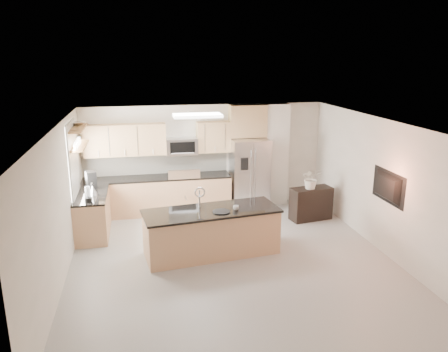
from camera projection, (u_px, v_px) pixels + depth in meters
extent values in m
plane|color=#A4A19C|center=(232.00, 261.00, 8.28)|extent=(6.50, 6.50, 0.00)
cube|color=white|center=(233.00, 125.00, 7.58)|extent=(6.00, 6.50, 0.02)
cube|color=beige|center=(205.00, 156.00, 11.00)|extent=(6.00, 0.02, 2.60)
cube|color=beige|center=(295.00, 284.00, 4.86)|extent=(6.00, 0.02, 2.60)
cube|color=beige|center=(59.00, 206.00, 7.37)|extent=(0.02, 6.50, 2.60)
cube|color=beige|center=(383.00, 186.00, 8.50)|extent=(0.02, 6.50, 2.60)
cube|color=tan|center=(158.00, 196.00, 10.70)|extent=(3.55, 0.65, 0.88)
cube|color=black|center=(157.00, 178.00, 10.57)|extent=(3.55, 0.66, 0.04)
cube|color=silver|center=(156.00, 163.00, 10.80)|extent=(3.55, 0.02, 0.52)
cube|color=tan|center=(93.00, 215.00, 9.41)|extent=(0.65, 1.50, 0.88)
cube|color=black|center=(91.00, 195.00, 9.28)|extent=(0.66, 1.50, 0.04)
cube|color=black|center=(183.00, 194.00, 10.81)|extent=(0.76, 0.64, 0.90)
cube|color=black|center=(183.00, 176.00, 10.69)|extent=(0.76, 0.62, 0.03)
cube|color=silver|center=(184.00, 174.00, 10.37)|extent=(0.76, 0.04, 0.22)
cube|color=tan|center=(125.00, 140.00, 10.34)|extent=(1.92, 0.33, 0.75)
cube|color=tan|center=(213.00, 137.00, 10.74)|extent=(0.82, 0.33, 0.75)
cube|color=silver|center=(182.00, 146.00, 10.61)|extent=(0.76, 0.40, 0.40)
cube|color=black|center=(183.00, 148.00, 10.43)|extent=(0.60, 0.02, 0.28)
cube|color=silver|center=(249.00, 174.00, 10.96)|extent=(0.92, 0.75, 1.78)
cube|color=gray|center=(253.00, 178.00, 10.60)|extent=(0.02, 0.01, 1.69)
cube|color=black|center=(245.00, 164.00, 10.45)|extent=(0.18, 0.03, 0.30)
cube|color=white|center=(276.00, 155.00, 11.21)|extent=(0.60, 0.30, 2.60)
cube|color=white|center=(73.00, 161.00, 9.02)|extent=(0.03, 1.05, 1.55)
cube|color=white|center=(73.00, 161.00, 9.03)|extent=(0.03, 1.15, 1.65)
cube|color=#905C39|center=(79.00, 146.00, 9.06)|extent=(0.30, 1.20, 0.04)
cube|color=#905C39|center=(77.00, 128.00, 8.97)|extent=(0.30, 1.20, 0.04)
cube|color=white|center=(197.00, 116.00, 9.03)|extent=(1.00, 0.50, 0.06)
cube|color=tan|center=(212.00, 233.00, 8.48)|extent=(2.64, 1.19, 0.86)
cube|color=black|center=(211.00, 211.00, 8.36)|extent=(2.71, 1.26, 0.04)
cube|color=black|center=(201.00, 212.00, 8.33)|extent=(0.54, 0.39, 0.01)
cylinder|color=silver|center=(199.00, 199.00, 8.48)|extent=(0.03, 0.03, 0.34)
torus|color=silver|center=(200.00, 192.00, 8.38)|extent=(0.21, 0.03, 0.21)
cube|color=black|center=(311.00, 204.00, 10.29)|extent=(1.02, 0.56, 0.77)
imported|color=white|center=(236.00, 208.00, 8.35)|extent=(0.12, 0.12, 0.09)
cylinder|color=black|center=(221.00, 212.00, 8.25)|extent=(0.37, 0.37, 0.02)
cylinder|color=black|center=(88.00, 200.00, 8.74)|extent=(0.14, 0.14, 0.10)
cylinder|color=silver|center=(88.00, 192.00, 8.70)|extent=(0.11, 0.11, 0.23)
cone|color=silver|center=(93.00, 190.00, 9.17)|extent=(0.20, 0.20, 0.22)
cylinder|color=black|center=(92.00, 185.00, 9.14)|extent=(0.04, 0.04, 0.04)
cube|color=black|center=(91.00, 180.00, 9.60)|extent=(0.27, 0.30, 0.39)
cylinder|color=silver|center=(91.00, 185.00, 9.56)|extent=(0.13, 0.13, 0.14)
imported|color=silver|center=(79.00, 123.00, 9.24)|extent=(0.41, 0.41, 0.08)
imported|color=silver|center=(312.00, 173.00, 10.03)|extent=(0.75, 0.67, 0.75)
imported|color=black|center=(384.00, 187.00, 8.28)|extent=(0.14, 1.08, 0.62)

